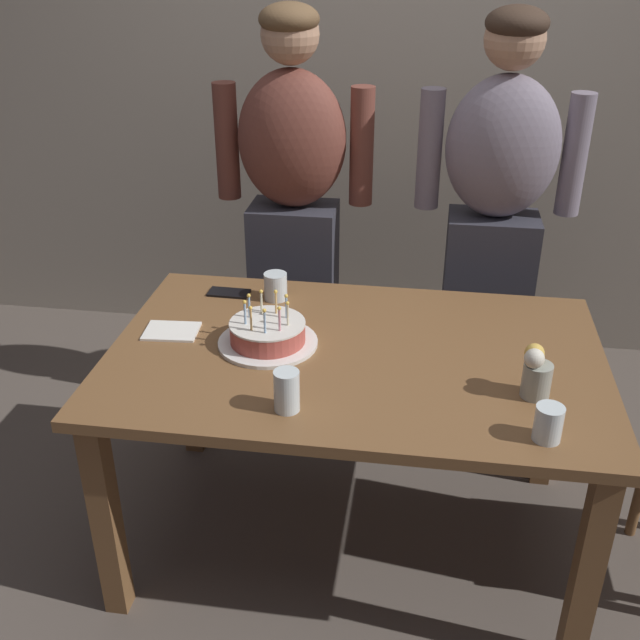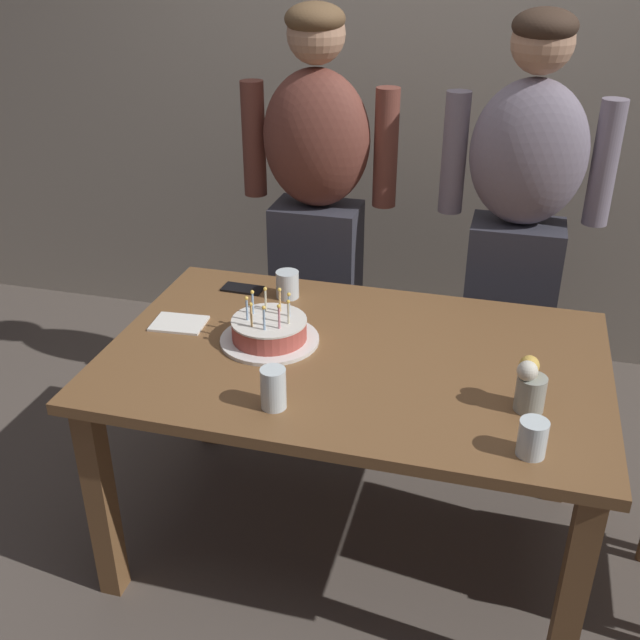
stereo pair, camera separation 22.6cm
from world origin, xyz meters
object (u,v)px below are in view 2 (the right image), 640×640
at_px(water_glass_side, 273,388).
at_px(person_man_bearded, 317,216).
at_px(cell_phone, 243,289).
at_px(flower_vase, 530,385).
at_px(napkin_stack, 179,323).
at_px(birthday_cake, 269,331).
at_px(person_woman_cardigan, 518,235).
at_px(water_glass_near, 532,438).
at_px(water_glass_far, 287,284).

bearing_deg(water_glass_side, person_man_bearded, 99.41).
distance_m(water_glass_side, cell_phone, 0.75).
bearing_deg(water_glass_side, flower_vase, 14.32).
bearing_deg(water_glass_side, napkin_stack, 140.41).
bearing_deg(cell_phone, person_man_bearded, 72.82).
xyz_separation_m(birthday_cake, person_woman_cardigan, (0.71, 0.78, 0.10)).
bearing_deg(flower_vase, water_glass_near, -85.97).
distance_m(birthday_cake, water_glass_side, 0.36).
bearing_deg(water_glass_far, cell_phone, 175.65).
relative_size(water_glass_far, person_man_bearded, 0.06).
bearing_deg(cell_phone, person_woman_cardigan, 27.31).
distance_m(cell_phone, napkin_stack, 0.32).
distance_m(water_glass_side, person_woman_cardigan, 1.26).
bearing_deg(flower_vase, person_woman_cardigan, 94.19).
xyz_separation_m(water_glass_near, water_glass_far, (-0.84, 0.69, -0.00)).
bearing_deg(water_glass_near, person_man_bearded, 126.72).
height_order(cell_phone, person_woman_cardigan, person_woman_cardigan).
distance_m(flower_vase, person_man_bearded, 1.27).
bearing_deg(napkin_stack, water_glass_far, 45.87).
xyz_separation_m(water_glass_near, cell_phone, (-1.01, 0.70, -0.04)).
bearing_deg(flower_vase, birthday_cake, 167.65).
relative_size(water_glass_side, cell_phone, 0.81).
bearing_deg(birthday_cake, cell_phone, 122.54).
bearing_deg(water_glass_far, person_woman_cardigan, 31.38).
height_order(flower_vase, person_man_bearded, person_man_bearded).
xyz_separation_m(flower_vase, person_man_bearded, (-0.84, 0.95, 0.06)).
xyz_separation_m(cell_phone, person_woman_cardigan, (0.92, 0.45, 0.13)).
xyz_separation_m(cell_phone, person_man_bearded, (0.15, 0.45, 0.13)).
distance_m(water_glass_near, flower_vase, 0.20).
height_order(napkin_stack, person_man_bearded, person_man_bearded).
distance_m(napkin_stack, person_man_bearded, 0.80).
distance_m(napkin_stack, flower_vase, 1.12).
bearing_deg(person_woman_cardigan, person_man_bearded, 0.00).
bearing_deg(person_woman_cardigan, water_glass_near, 94.16).
bearing_deg(water_glass_side, person_woman_cardigan, 62.22).
height_order(birthday_cake, water_glass_side, birthday_cake).
distance_m(water_glass_far, napkin_stack, 0.41).
relative_size(water_glass_side, person_woman_cardigan, 0.07).
height_order(birthday_cake, water_glass_far, birthday_cake).
height_order(water_glass_near, water_glass_far, water_glass_near).
distance_m(water_glass_near, person_woman_cardigan, 1.15).
distance_m(water_glass_far, person_woman_cardigan, 0.89).
distance_m(flower_vase, person_woman_cardigan, 0.95).
distance_m(napkin_stack, person_woman_cardigan, 1.28).
bearing_deg(cell_phone, birthday_cake, -55.91).
height_order(water_glass_far, napkin_stack, water_glass_far).
height_order(water_glass_side, person_man_bearded, person_man_bearded).
xyz_separation_m(water_glass_near, flower_vase, (-0.01, 0.20, 0.03)).
relative_size(person_man_bearded, person_woman_cardigan, 1.00).
xyz_separation_m(cell_phone, napkin_stack, (-0.11, -0.30, 0.00)).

